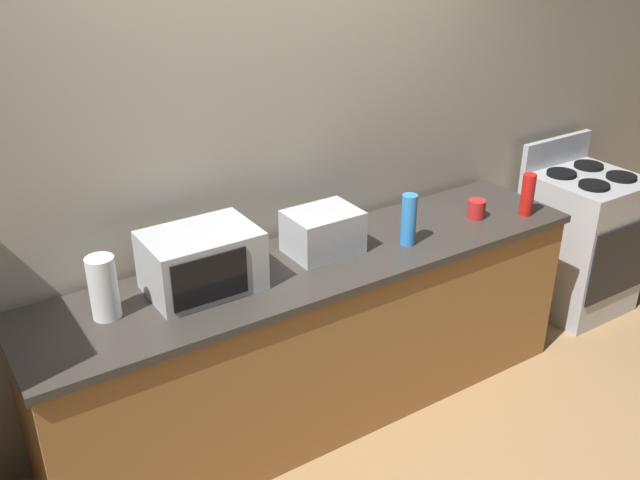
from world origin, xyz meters
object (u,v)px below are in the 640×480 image
stove_range (580,241)px  bottle_hot_sauce (528,194)px  paper_towel_roll (103,288)px  bottle_spray_cleaner (409,220)px  toaster_oven (323,232)px  mug_red (477,209)px  microwave (202,261)px

stove_range → bottle_hot_sauce: bottle_hot_sauce is taller
paper_towel_roll → bottle_spray_cleaner: bearing=-5.9°
bottle_hot_sauce → bottle_spray_cleaner: bearing=174.9°
bottle_hot_sauce → toaster_oven: bearing=168.9°
bottle_hot_sauce → bottle_spray_cleaner: 0.77m
toaster_oven → bottle_spray_cleaner: bearing=-22.0°
toaster_oven → mug_red: (0.91, -0.12, -0.05)m
bottle_hot_sauce → bottle_spray_cleaner: bottle_spray_cleaner is taller
stove_range → toaster_oven: (-1.94, 0.06, 0.54)m
bottle_spray_cleaner → paper_towel_roll: bearing=174.1°
toaster_oven → bottle_hot_sauce: bearing=-11.1°
toaster_oven → paper_towel_roll: size_ratio=1.26×
microwave → toaster_oven: bearing=1.1°
bottle_spray_cleaner → stove_range: bearing=3.7°
stove_range → toaster_oven: size_ratio=3.18×
bottle_spray_cleaner → bottle_hot_sauce: bearing=-5.1°
microwave → bottle_spray_cleaner: 1.04m
paper_towel_roll → bottle_hot_sauce: bearing=-5.6°
stove_range → toaster_oven: toaster_oven is taller
microwave → stove_range: bearing=-1.1°
toaster_oven → stove_range: bearing=-1.8°
stove_range → paper_towel_roll: size_ratio=4.00×
stove_range → paper_towel_roll: (-3.01, 0.05, 0.57)m
stove_range → toaster_oven: 2.02m
paper_towel_roll → bottle_spray_cleaner: 1.47m
mug_red → bottle_hot_sauce: bearing=-23.9°
paper_towel_roll → bottle_spray_cleaner: size_ratio=1.03×
mug_red → microwave: bearing=176.2°
microwave → toaster_oven: 0.64m
microwave → bottle_spray_cleaner: size_ratio=1.84×
microwave → mug_red: microwave is taller
bottle_hot_sauce → mug_red: bearing=156.1°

